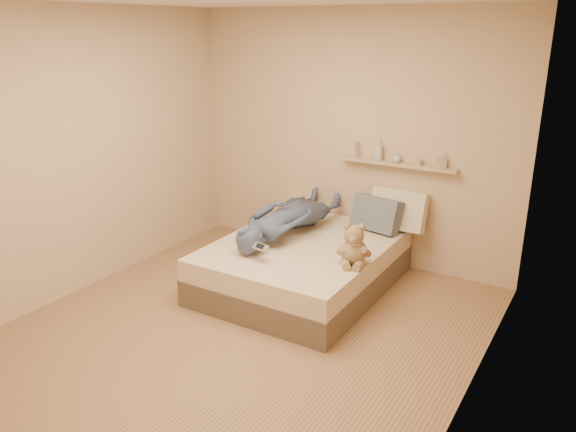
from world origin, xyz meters
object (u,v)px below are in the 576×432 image
Objects in this scene: pillow_cream at (398,210)px; teddy_bear at (354,247)px; game_console at (260,247)px; person at (287,217)px; bed at (303,265)px; dark_plush at (292,214)px; wall_shelf at (397,164)px; pillow_grey at (376,214)px.

teddy_bear is at bearing -90.08° from pillow_cream.
pillow_cream is (0.72, 1.41, 0.06)m from game_console.
teddy_bear reaches higher than person.
bed is 7.64× the size of dark_plush.
dark_plush is 0.45× the size of pillow_cream.
dark_plush is (-0.37, 0.41, 0.33)m from bed.
wall_shelf is at bearing 66.60° from game_console.
wall_shelf reaches higher than dark_plush.
teddy_bear is 0.77× the size of pillow_grey.
person is at bearing -67.63° from dark_plush.
pillow_grey is 0.33× the size of person.
game_console reaches higher than bed.
pillow_cream is at bearing 89.92° from teddy_bear.
teddy_bear is at bearing 160.57° from person.
person reaches higher than game_console.
teddy_bear reaches higher than pillow_grey.
pillow_cream is at bearing -139.18° from person.
dark_plush is at bearing -157.35° from pillow_cream.
pillow_grey is 0.90m from person.
teddy_bear is at bearing -86.43° from wall_shelf.
person reaches higher than bed.
dark_plush is 0.17× the size of person.
pillow_cream is at bearing 53.16° from bed.
pillow_cream is 0.23m from pillow_grey.
teddy_bear is at bearing -32.52° from dark_plush.
dark_plush is (-0.99, 0.63, -0.05)m from teddy_bear.
person is at bearing 158.11° from teddy_bear.
person is at bearing -141.64° from pillow_cream.
wall_shelf is at bearing 28.15° from dark_plush.
bed is 1.27× the size of person.
teddy_bear is 1.18m from dark_plush.
dark_plush is 0.50× the size of pillow_grey.
game_console is 0.74m from person.
pillow_grey is (0.82, 0.28, 0.06)m from dark_plush.
game_console is 0.65× the size of dark_plush.
pillow_grey is at bearing -115.17° from wall_shelf.
teddy_bear is 0.32× the size of wall_shelf.
person reaches higher than pillow_grey.
bed is at bearing -122.94° from pillow_grey.
person is at bearing 152.79° from bed.
teddy_bear is 1.23m from wall_shelf.
person is at bearing 102.78° from game_console.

